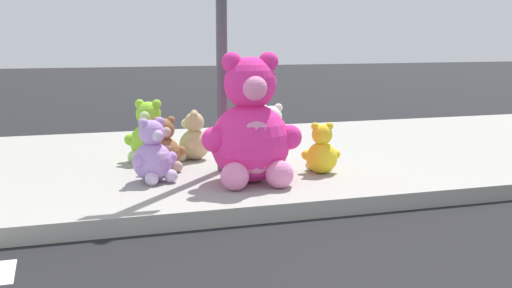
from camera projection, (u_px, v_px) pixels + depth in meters
The scene contains 9 objects.
sidewalk at pixel (116, 168), 6.84m from camera, with size 28.00×4.40×0.15m, color #9E9B93.
sign_pole at pixel (221, 0), 6.09m from camera, with size 0.56×0.11×3.20m.
plush_pink_large at pixel (251, 131), 5.78m from camera, with size 0.93×0.83×1.21m.
plush_white at pixel (270, 137), 6.91m from camera, with size 0.48×0.42×0.62m.
plush_tan at pixel (193, 140), 6.91m from camera, with size 0.38×0.41×0.55m.
plush_lavender at pixel (153, 156), 5.85m from camera, with size 0.44×0.43×0.60m.
plush_lime at pixel (148, 137), 6.82m from camera, with size 0.48×0.49×0.68m.
plush_yellow at pixel (321, 153), 6.24m from camera, with size 0.39×0.36×0.51m.
plush_brown at pixel (165, 149), 6.34m from camera, with size 0.43×0.38×0.55m.
Camera 1 is at (-0.57, -1.64, 1.50)m, focal length 44.06 mm.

